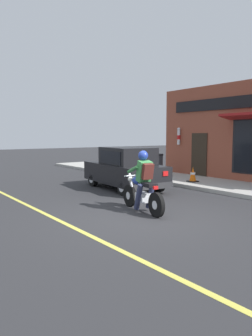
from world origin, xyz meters
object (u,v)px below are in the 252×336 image
at_px(car_hatchback, 125,169).
at_px(traffic_cone, 193,175).
at_px(trash_bin, 157,164).
at_px(motorcycle_with_rider, 143,186).

xyz_separation_m(car_hatchback, traffic_cone, (2.76, -0.86, -0.33)).
relative_size(traffic_cone, trash_bin, 0.61).
bearing_deg(car_hatchback, motorcycle_with_rider, -119.04).
height_order(car_hatchback, traffic_cone, car_hatchback).
distance_m(motorcycle_with_rider, trash_bin, 7.12).
distance_m(car_hatchback, traffic_cone, 2.91).
bearing_deg(car_hatchback, trash_bin, 29.47).
bearing_deg(trash_bin, motorcycle_with_rider, -135.12).
xyz_separation_m(motorcycle_with_rider, trash_bin, (5.04, 5.02, -0.04)).
relative_size(motorcycle_with_rider, car_hatchback, 0.51).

